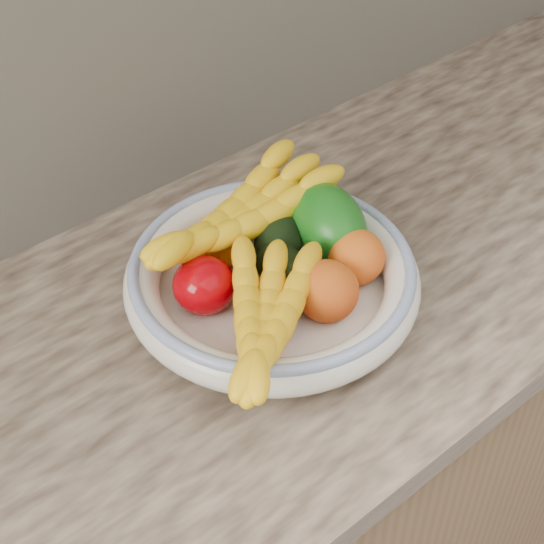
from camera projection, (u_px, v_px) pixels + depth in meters
The scene contains 14 objects.
kitchen_counter at pixel (263, 478), 1.43m from camera, with size 2.44×0.66×1.40m.
fruit_bowl at pixel (272, 278), 1.09m from camera, with size 0.39×0.39×0.08m.
clementine_back_left at pixel (207, 251), 1.13m from camera, with size 0.05×0.05×0.05m, color #E54B04.
clementine_back_right at pixel (237, 228), 1.16m from camera, with size 0.05×0.05×0.05m, color #E24C04.
clementine_back_mid at pixel (228, 249), 1.13m from camera, with size 0.05×0.05×0.05m, color orange.
tomato_left at pixel (204, 285), 1.06m from camera, with size 0.08×0.08×0.07m, color #A20007.
tomato_near_left at pixel (269, 318), 1.02m from camera, with size 0.07×0.07×0.06m, color #C40200.
avocado_center at pixel (283, 269), 1.08m from camera, with size 0.06×0.09×0.06m, color black.
avocado_right at pixel (279, 241), 1.13m from camera, with size 0.07×0.10×0.07m, color black.
green_mango at pixel (326, 223), 1.14m from camera, with size 0.09×0.14×0.10m, color #105910.
peach_front at pixel (327, 291), 1.05m from camera, with size 0.08×0.08×0.08m, color orange.
peach_right at pixel (356, 257), 1.10m from camera, with size 0.08×0.08×0.08m, color orange.
banana_bunch_back at pixel (239, 222), 1.12m from camera, with size 0.34×0.12×0.09m, color yellow, non-canonical shape.
banana_bunch_front at pixel (265, 327), 0.98m from camera, with size 0.31×0.12×0.08m, color yellow, non-canonical shape.
Camera 1 is at (-0.52, 1.04, 1.69)m, focal length 55.00 mm.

